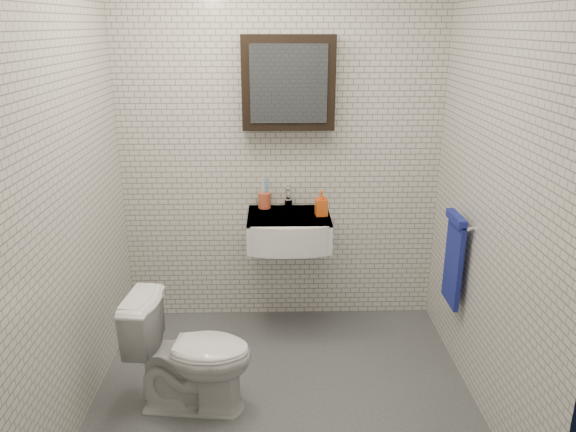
{
  "coord_description": "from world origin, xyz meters",
  "views": [
    {
      "loc": [
        -0.04,
        -2.77,
        2.06
      ],
      "look_at": [
        0.04,
        0.45,
        0.96
      ],
      "focal_mm": 35.0,
      "sensor_mm": 36.0,
      "label": 1
    }
  ],
  "objects": [
    {
      "name": "ground",
      "position": [
        0.0,
        0.0,
        0.01
      ],
      "size": [
        2.2,
        2.0,
        0.01
      ],
      "primitive_type": "cube",
      "color": "#484B50",
      "rests_on": "ground"
    },
    {
      "name": "room_shell",
      "position": [
        0.0,
        0.0,
        1.47
      ],
      "size": [
        2.22,
        2.02,
        2.51
      ],
      "color": "silver",
      "rests_on": "ground"
    },
    {
      "name": "washbasin",
      "position": [
        0.05,
        0.73,
        0.76
      ],
      "size": [
        0.55,
        0.5,
        0.2
      ],
      "color": "white",
      "rests_on": "room_shell"
    },
    {
      "name": "faucet",
      "position": [
        0.05,
        0.93,
        0.92
      ],
      "size": [
        0.06,
        0.2,
        0.15
      ],
      "color": "silver",
      "rests_on": "washbasin"
    },
    {
      "name": "mirror_cabinet",
      "position": [
        0.05,
        0.93,
        1.7
      ],
      "size": [
        0.6,
        0.15,
        0.6
      ],
      "color": "black",
      "rests_on": "room_shell"
    },
    {
      "name": "towel_rail",
      "position": [
        1.04,
        0.35,
        0.72
      ],
      "size": [
        0.09,
        0.3,
        0.58
      ],
      "color": "silver",
      "rests_on": "room_shell"
    },
    {
      "name": "toothbrush_cup",
      "position": [
        -0.12,
        0.94,
        0.91
      ],
      "size": [
        0.11,
        0.11,
        0.24
      ],
      "rotation": [
        0.0,
        0.0,
        -0.4
      ],
      "color": "#C54F31",
      "rests_on": "washbasin"
    },
    {
      "name": "soap_bottle",
      "position": [
        0.27,
        0.77,
        0.94
      ],
      "size": [
        0.09,
        0.09,
        0.17
      ],
      "primitive_type": "imported",
      "rotation": [
        0.0,
        0.0,
        0.12
      ],
      "color": "orange",
      "rests_on": "washbasin"
    },
    {
      "name": "toilet",
      "position": [
        -0.51,
        -0.08,
        0.34
      ],
      "size": [
        0.71,
        0.45,
        0.68
      ],
      "primitive_type": "imported",
      "rotation": [
        0.0,
        0.0,
        1.46
      ],
      "color": "white",
      "rests_on": "ground"
    }
  ]
}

